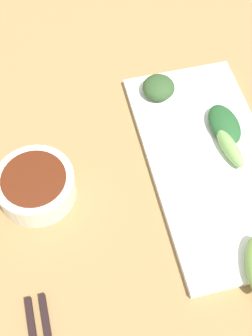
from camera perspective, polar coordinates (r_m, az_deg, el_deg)
tabletop at (r=0.68m, az=3.54°, el=0.41°), size 2.10×2.10×0.02m
sauce_bowl at (r=0.64m, az=-11.45°, el=-2.13°), size 0.11×0.11×0.04m
serving_plate at (r=0.68m, az=10.79°, el=0.67°), size 0.18×0.37×0.01m
broccoli_leafy_0 at (r=0.70m, az=12.44°, el=5.48°), size 0.05×0.08×0.02m
broccoli_stalk_1 at (r=0.68m, az=13.09°, el=2.52°), size 0.03×0.08×0.03m
broccoli_leafy_3 at (r=0.73m, az=4.18°, el=10.22°), size 0.07×0.07×0.03m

